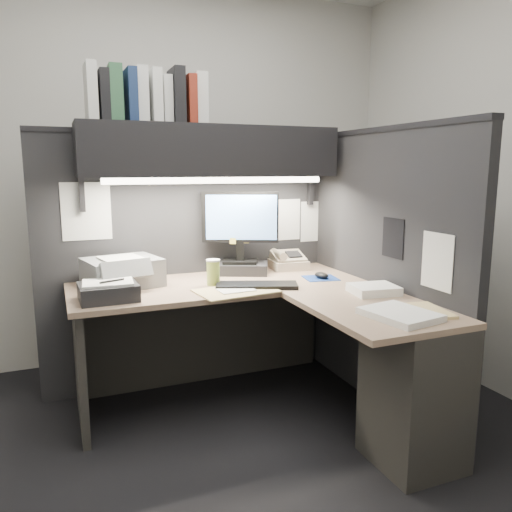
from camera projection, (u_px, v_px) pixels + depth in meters
name	position (u px, v px, depth m)	size (l,w,h in m)	color
floor	(236.00, 448.00, 2.53)	(3.50, 3.50, 0.00)	black
wall_back	(165.00, 175.00, 3.66)	(3.50, 0.04, 2.70)	#B9B7B0
wall_front	(504.00, 196.00, 0.93)	(3.50, 0.04, 2.70)	#B9B7B0
wall_right	(512.00, 177.00, 2.95)	(0.04, 3.00, 2.70)	#B9B7B0
partition_back	(191.00, 261.00, 3.25)	(1.90, 0.06, 1.60)	black
partition_right	(381.00, 272.00, 2.92)	(0.06, 1.50, 1.60)	black
desk	(312.00, 353.00, 2.61)	(1.70, 1.53, 0.73)	#997D61
overhead_shelf	(211.00, 151.00, 3.00)	(1.55, 0.34, 0.30)	black
task_light_tube	(219.00, 180.00, 2.90)	(0.04, 0.04, 1.32)	white
monitor	(240.00, 241.00, 3.18)	(0.46, 0.34, 0.52)	black
keyboard	(257.00, 285.00, 2.84)	(0.46, 0.15, 0.02)	black
mousepad	(321.00, 278.00, 3.07)	(0.20, 0.18, 0.00)	navy
mouse	(321.00, 275.00, 3.05)	(0.06, 0.10, 0.04)	black
telephone	(287.00, 261.00, 3.38)	(0.23, 0.24, 0.09)	beige
coffee_cup	(213.00, 273.00, 2.88)	(0.08, 0.08, 0.14)	#B9BF4C
printer	(122.00, 272.00, 2.87)	(0.40, 0.34, 0.16)	gray
notebook_stack	(108.00, 292.00, 2.56)	(0.29, 0.24, 0.09)	black
open_folder	(236.00, 291.00, 2.74)	(0.43, 0.28, 0.01)	tan
paper_stack_a	(374.00, 289.00, 2.70)	(0.24, 0.20, 0.05)	white
paper_stack_b	(400.00, 314.00, 2.26)	(0.25, 0.31, 0.03)	white
manila_stack	(423.00, 311.00, 2.34)	(0.21, 0.26, 0.02)	tan
binder_row	(147.00, 97.00, 2.81)	(0.66, 0.26, 0.31)	silver
pinned_papers	(268.00, 226.00, 3.02)	(1.76, 1.31, 0.51)	white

